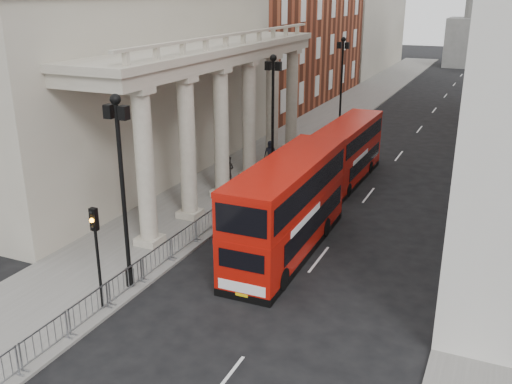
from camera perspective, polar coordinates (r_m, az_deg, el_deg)
ground at (r=22.75m, az=-17.22°, el=-13.88°), size 260.00×260.00×0.00m
sidewalk_west at (r=48.32m, az=3.56°, el=4.88°), size 6.00×140.00×0.12m
sidewalk_east at (r=45.47m, az=23.40°, el=2.35°), size 3.00×140.00×0.12m
kerb at (r=47.40m, az=6.90°, el=4.50°), size 0.20×140.00×0.14m
portico_building at (r=40.25m, az=-12.78°, el=10.14°), size 9.00×28.00×12.00m
brick_building at (r=66.28m, az=3.19°, el=18.38°), size 9.00×32.00×22.00m
west_building_far at (r=96.84m, az=10.36°, el=17.84°), size 9.00×30.00×20.00m
lamp_post_south at (r=23.77m, az=-13.25°, el=1.13°), size 1.05×0.44×8.32m
lamp_post_mid at (r=37.31m, az=1.69°, el=8.20°), size 1.05×0.44×8.32m
lamp_post_north at (r=52.25m, az=8.56°, el=11.23°), size 1.05×0.44×8.32m
traffic_light at (r=22.89m, az=-15.73°, el=-4.66°), size 0.28×0.33×4.30m
crowd_barriers at (r=24.03m, az=-14.54°, el=-9.83°), size 0.50×18.75×1.10m
bus_near at (r=27.50m, az=3.21°, el=-1.35°), size 2.71×10.77×4.64m
bus_far at (r=38.82m, az=9.19°, el=4.15°), size 2.41×9.36×4.03m
pedestrian_a at (r=32.18m, az=-11.10°, el=-1.37°), size 0.71×0.63×1.63m
pedestrian_b at (r=38.14m, az=-2.79°, el=2.35°), size 0.85×0.67×1.73m
pedestrian_c at (r=41.69m, az=1.44°, el=3.92°), size 0.99×0.76×1.81m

